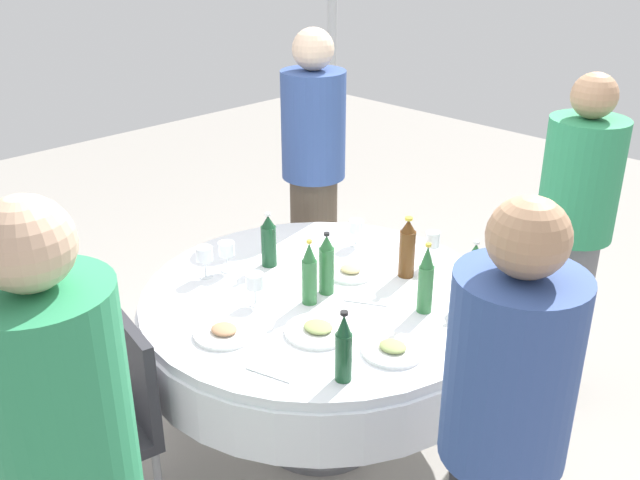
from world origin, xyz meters
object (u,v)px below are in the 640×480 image
at_px(plate_near, 224,332).
at_px(chair_east, 111,414).
at_px(wine_glass_near, 433,241).
at_px(plate_left, 318,330).
at_px(bottle_dark_green_far, 269,241).
at_px(person_right, 571,239).
at_px(wine_glass_south, 255,283).
at_px(person_west, 499,455).
at_px(bottle_green_west, 327,265).
at_px(plate_north, 393,350).
at_px(plate_inner, 350,272).
at_px(bottle_green_front, 474,273).
at_px(bottle_green_rear, 309,274).
at_px(bottle_dark_green_south, 344,349).
at_px(person_rear, 314,178).
at_px(wine_glass_east, 226,251).
at_px(dining_table, 320,322).
at_px(bottle_green_east, 426,280).
at_px(wine_glass_far, 204,256).
at_px(bottle_brown_right, 407,249).
at_px(wine_glass_front, 356,227).

bearing_deg(plate_near, chair_east, 69.33).
xyz_separation_m(wine_glass_near, plate_left, (-0.05, 0.77, -0.10)).
relative_size(bottle_dark_green_far, person_right, 0.16).
distance_m(wine_glass_south, plate_near, 0.27).
height_order(wine_glass_south, person_west, person_west).
bearing_deg(person_west, bottle_green_west, -91.18).
xyz_separation_m(wine_glass_near, plate_north, (-0.34, 0.67, -0.10)).
bearing_deg(bottle_green_west, bottle_dark_green_far, 0.01).
distance_m(bottle_dark_green_far, plate_near, 0.61).
relative_size(bottle_dark_green_far, plate_inner, 1.23).
xyz_separation_m(bottle_green_front, person_west, (-0.64, 0.82, -0.03)).
relative_size(bottle_green_rear, plate_left, 1.09).
height_order(bottle_dark_green_far, chair_east, bottle_dark_green_far).
relative_size(bottle_dark_green_far, plate_left, 0.99).
distance_m(bottle_dark_green_south, bottle_green_front, 0.78).
distance_m(plate_north, person_rear, 1.52).
xyz_separation_m(plate_inner, person_right, (-0.59, -0.85, 0.08)).
relative_size(plate_north, chair_east, 0.26).
xyz_separation_m(plate_inner, plate_north, (-0.52, 0.34, -0.00)).
bearing_deg(plate_near, bottle_dark_green_south, -167.44).
bearing_deg(plate_inner, chair_east, 82.10).
distance_m(plate_near, person_west, 1.14).
xyz_separation_m(plate_near, chair_east, (0.16, 0.42, -0.23)).
bearing_deg(wine_glass_east, plate_left, 173.02).
bearing_deg(wine_glass_near, dining_table, 72.76).
height_order(bottle_green_east, plate_left, bottle_green_east).
bearing_deg(wine_glass_far, bottle_green_west, -149.70).
distance_m(dining_table, plate_inner, 0.26).
xyz_separation_m(bottle_green_front, wine_glass_south, (0.59, 0.65, -0.02)).
bearing_deg(wine_glass_near, plate_near, 79.79).
height_order(wine_glass_far, person_right, person_right).
bearing_deg(bottle_brown_right, plate_inner, 42.63).
relative_size(wine_glass_near, person_rear, 0.09).
bearing_deg(bottle_green_front, bottle_dark_green_far, 24.90).
bearing_deg(chair_east, bottle_dark_green_far, -68.90).
height_order(wine_glass_near, plate_inner, wine_glass_near).
relative_size(wine_glass_east, person_right, 0.09).
bearing_deg(wine_glass_far, bottle_dark_green_far, -111.45).
bearing_deg(bottle_dark_green_south, plate_north, -93.39).
bearing_deg(person_rear, wine_glass_east, -115.95).
bearing_deg(bottle_brown_right, wine_glass_south, 66.56).
height_order(bottle_green_east, wine_glass_east, bottle_green_east).
xyz_separation_m(wine_glass_front, person_rear, (0.55, -0.26, 0.04)).
distance_m(bottle_green_west, person_west, 1.19).
distance_m(bottle_brown_right, bottle_green_front, 0.32).
xyz_separation_m(dining_table, bottle_dark_green_south, (-0.49, 0.38, 0.27)).
xyz_separation_m(wine_glass_east, person_rear, (0.33, -0.86, 0.04)).
xyz_separation_m(bottle_brown_right, wine_glass_far, (0.61, 0.63, -0.03)).
distance_m(wine_glass_south, plate_north, 0.64).
xyz_separation_m(bottle_green_west, bottle_green_east, (-0.38, -0.17, 0.01)).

